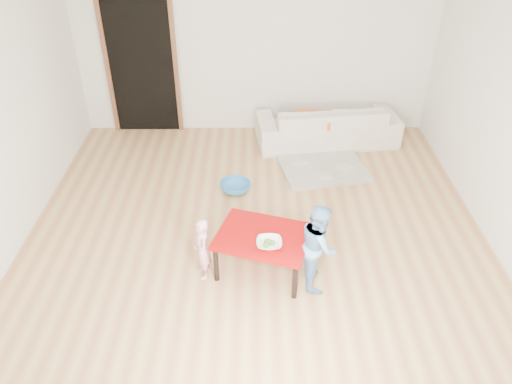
{
  "coord_description": "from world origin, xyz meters",
  "views": [
    {
      "loc": [
        -0.01,
        -4.33,
        3.46
      ],
      "look_at": [
        0.0,
        -0.2,
        0.65
      ],
      "focal_mm": 35.0,
      "sensor_mm": 36.0,
      "label": 1
    }
  ],
  "objects_px": {
    "bowl": "(269,243)",
    "basin": "(235,187)",
    "red_table": "(263,252)",
    "child_blue": "(319,245)",
    "child_pink": "(202,249)",
    "sofa": "(327,124)"
  },
  "relations": [
    {
      "from": "child_blue",
      "to": "sofa",
      "type": "bearing_deg",
      "value": -7.73
    },
    {
      "from": "sofa",
      "to": "child_blue",
      "type": "distance_m",
      "value": 2.87
    },
    {
      "from": "child_blue",
      "to": "basin",
      "type": "xyz_separation_m",
      "value": [
        -0.84,
        1.56,
        -0.38
      ]
    },
    {
      "from": "child_pink",
      "to": "basin",
      "type": "height_order",
      "value": "child_pink"
    },
    {
      "from": "child_pink",
      "to": "basin",
      "type": "xyz_separation_m",
      "value": [
        0.27,
        1.49,
        -0.27
      ]
    },
    {
      "from": "sofa",
      "to": "red_table",
      "type": "height_order",
      "value": "sofa"
    },
    {
      "from": "sofa",
      "to": "child_blue",
      "type": "xyz_separation_m",
      "value": [
        -0.43,
        -2.83,
        0.15
      ]
    },
    {
      "from": "bowl",
      "to": "basin",
      "type": "distance_m",
      "value": 1.66
    },
    {
      "from": "sofa",
      "to": "red_table",
      "type": "bearing_deg",
      "value": 63.43
    },
    {
      "from": "red_table",
      "to": "child_pink",
      "type": "height_order",
      "value": "child_pink"
    },
    {
      "from": "sofa",
      "to": "child_blue",
      "type": "height_order",
      "value": "child_blue"
    },
    {
      "from": "bowl",
      "to": "child_pink",
      "type": "bearing_deg",
      "value": 173.1
    },
    {
      "from": "sofa",
      "to": "basin",
      "type": "distance_m",
      "value": 1.81
    },
    {
      "from": "child_pink",
      "to": "basin",
      "type": "bearing_deg",
      "value": 151.45
    },
    {
      "from": "red_table",
      "to": "basin",
      "type": "bearing_deg",
      "value": 102.86
    },
    {
      "from": "basin",
      "to": "sofa",
      "type": "bearing_deg",
      "value": 45.01
    },
    {
      "from": "child_blue",
      "to": "basin",
      "type": "height_order",
      "value": "child_blue"
    },
    {
      "from": "sofa",
      "to": "basin",
      "type": "bearing_deg",
      "value": 37.95
    },
    {
      "from": "child_blue",
      "to": "red_table",
      "type": "bearing_deg",
      "value": 73.84
    },
    {
      "from": "bowl",
      "to": "basin",
      "type": "bearing_deg",
      "value": 103.38
    },
    {
      "from": "child_pink",
      "to": "red_table",
      "type": "bearing_deg",
      "value": 79.39
    },
    {
      "from": "child_blue",
      "to": "basin",
      "type": "distance_m",
      "value": 1.81
    }
  ]
}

